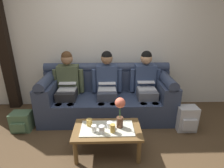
# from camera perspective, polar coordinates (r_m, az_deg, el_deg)

# --- Properties ---
(ground_plane) EXTENTS (14.00, 14.00, 0.00)m
(ground_plane) POSITION_cam_1_polar(r_m,az_deg,el_deg) (2.57, -1.48, -22.97)
(ground_plane) COLOR #4C3823
(back_wall_patterned) EXTENTS (6.00, 0.12, 2.90)m
(back_wall_patterned) POSITION_cam_1_polar(r_m,az_deg,el_deg) (3.58, -1.75, 15.48)
(back_wall_patterned) COLOR silver
(back_wall_patterned) RESTS_ON ground_plane
(timber_pillar) EXTENTS (0.20, 0.20, 2.90)m
(timber_pillar) POSITION_cam_1_polar(r_m,az_deg,el_deg) (3.97, -31.86, 13.01)
(timber_pillar) COLOR black
(timber_pillar) RESTS_ON ground_plane
(couch) EXTENTS (2.38, 0.88, 0.96)m
(couch) POSITION_cam_1_polar(r_m,az_deg,el_deg) (3.34, -1.57, -4.21)
(couch) COLOR #2D3851
(couch) RESTS_ON ground_plane
(person_left) EXTENTS (0.56, 0.67, 1.22)m
(person_left) POSITION_cam_1_polar(r_m,az_deg,el_deg) (3.31, -14.05, 0.31)
(person_left) COLOR #232326
(person_left) RESTS_ON ground_plane
(person_middle) EXTENTS (0.56, 0.67, 1.22)m
(person_middle) POSITION_cam_1_polar(r_m,az_deg,el_deg) (3.23, -1.62, 0.43)
(person_middle) COLOR #383D4C
(person_middle) RESTS_ON ground_plane
(person_right) EXTENTS (0.56, 0.67, 1.22)m
(person_right) POSITION_cam_1_polar(r_m,az_deg,el_deg) (3.30, 10.84, 0.54)
(person_right) COLOR #595B66
(person_right) RESTS_ON ground_plane
(coffee_table) EXTENTS (0.90, 0.52, 0.40)m
(coffee_table) POSITION_cam_1_polar(r_m,az_deg,el_deg) (2.46, -1.55, -15.15)
(coffee_table) COLOR brown
(coffee_table) RESTS_ON ground_plane
(flower_vase) EXTENTS (0.14, 0.14, 0.43)m
(flower_vase) POSITION_cam_1_polar(r_m,az_deg,el_deg) (2.31, 2.61, -8.11)
(flower_vase) COLOR brown
(flower_vase) RESTS_ON coffee_table
(cup_near_left) EXTENTS (0.07, 0.07, 0.09)m
(cup_near_left) POSITION_cam_1_polar(r_m,az_deg,el_deg) (2.35, -5.85, -14.11)
(cup_near_left) COLOR white
(cup_near_left) RESTS_ON coffee_table
(cup_near_right) EXTENTS (0.08, 0.08, 0.10)m
(cup_near_right) POSITION_cam_1_polar(r_m,az_deg,el_deg) (2.32, -3.38, -14.43)
(cup_near_right) COLOR silver
(cup_near_right) RESTS_ON coffee_table
(cup_far_center) EXTENTS (0.08, 0.08, 0.08)m
(cup_far_center) POSITION_cam_1_polar(r_m,az_deg,el_deg) (2.42, -0.75, -13.03)
(cup_far_center) COLOR silver
(cup_far_center) RESTS_ON coffee_table
(cup_far_left) EXTENTS (0.08, 0.08, 0.09)m
(cup_far_left) POSITION_cam_1_polar(r_m,az_deg,el_deg) (2.47, -7.33, -12.18)
(cup_far_left) COLOR gold
(cup_far_left) RESTS_ON coffee_table
(cup_far_right) EXTENTS (0.07, 0.07, 0.11)m
(cup_far_right) POSITION_cam_1_polar(r_m,az_deg,el_deg) (2.33, 0.23, -14.07)
(cup_far_right) COLOR gold
(cup_far_right) RESTS_ON coffee_table
(backpack_left) EXTENTS (0.31, 0.27, 0.32)m
(backpack_left) POSITION_cam_1_polar(r_m,az_deg,el_deg) (3.34, -27.16, -10.76)
(backpack_left) COLOR #4C6B4C
(backpack_left) RESTS_ON ground_plane
(backpack_right) EXTENTS (0.31, 0.26, 0.42)m
(backpack_right) POSITION_cam_1_polar(r_m,az_deg,el_deg) (3.21, 22.94, -10.29)
(backpack_right) COLOR #B7B7BC
(backpack_right) RESTS_ON ground_plane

